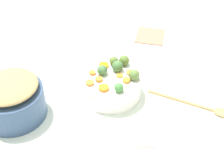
% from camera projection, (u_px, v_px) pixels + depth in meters
% --- Properties ---
extents(tabletop, '(2.40, 2.40, 0.02)m').
position_uv_depth(tabletop, '(112.00, 95.00, 1.20)').
color(tabletop, white).
rests_on(tabletop, ground).
extents(serving_bowl_carrots, '(0.23, 0.23, 0.08)m').
position_uv_depth(serving_bowl_carrots, '(112.00, 85.00, 1.17)').
color(serving_bowl_carrots, white).
rests_on(serving_bowl_carrots, tabletop).
extents(metal_pot, '(0.23, 0.23, 0.11)m').
position_uv_depth(metal_pot, '(14.00, 103.00, 1.07)').
color(metal_pot, '#354B6F').
rests_on(metal_pot, tabletop).
extents(stuffing_mound, '(0.20, 0.20, 0.04)m').
position_uv_depth(stuffing_mound, '(10.00, 86.00, 1.02)').
color(stuffing_mound, tan).
rests_on(stuffing_mound, metal_pot).
extents(carrot_slice_0, '(0.03, 0.03, 0.01)m').
position_uv_depth(carrot_slice_0, '(100.00, 79.00, 1.12)').
color(carrot_slice_0, orange).
rests_on(carrot_slice_0, serving_bowl_carrots).
extents(carrot_slice_1, '(0.05, 0.05, 0.01)m').
position_uv_depth(carrot_slice_1, '(105.00, 65.00, 1.19)').
color(carrot_slice_1, orange).
rests_on(carrot_slice_1, serving_bowl_carrots).
extents(carrot_slice_2, '(0.04, 0.04, 0.01)m').
position_uv_depth(carrot_slice_2, '(132.00, 73.00, 1.16)').
color(carrot_slice_2, orange).
rests_on(carrot_slice_2, serving_bowl_carrots).
extents(carrot_slice_3, '(0.03, 0.03, 0.01)m').
position_uv_depth(carrot_slice_3, '(120.00, 76.00, 1.15)').
color(carrot_slice_3, orange).
rests_on(carrot_slice_3, serving_bowl_carrots).
extents(carrot_slice_4, '(0.04, 0.04, 0.01)m').
position_uv_depth(carrot_slice_4, '(91.00, 83.00, 1.11)').
color(carrot_slice_4, orange).
rests_on(carrot_slice_4, serving_bowl_carrots).
extents(carrot_slice_5, '(0.03, 0.03, 0.01)m').
position_uv_depth(carrot_slice_5, '(127.00, 80.00, 1.12)').
color(carrot_slice_5, orange).
rests_on(carrot_slice_5, serving_bowl_carrots).
extents(carrot_slice_6, '(0.03, 0.03, 0.01)m').
position_uv_depth(carrot_slice_6, '(93.00, 73.00, 1.16)').
color(carrot_slice_6, orange).
rests_on(carrot_slice_6, serving_bowl_carrots).
extents(carrot_slice_7, '(0.05, 0.05, 0.01)m').
position_uv_depth(carrot_slice_7, '(105.00, 88.00, 1.09)').
color(carrot_slice_7, orange).
rests_on(carrot_slice_7, serving_bowl_carrots).
extents(brussels_sprout_0, '(0.04, 0.04, 0.04)m').
position_uv_depth(brussels_sprout_0, '(125.00, 60.00, 1.19)').
color(brussels_sprout_0, '#55712E').
rests_on(brussels_sprout_0, serving_bowl_carrots).
extents(brussels_sprout_1, '(0.04, 0.04, 0.04)m').
position_uv_depth(brussels_sprout_1, '(103.00, 70.00, 1.14)').
color(brussels_sprout_1, '#477441').
rests_on(brussels_sprout_1, serving_bowl_carrots).
extents(brussels_sprout_2, '(0.04, 0.04, 0.04)m').
position_uv_depth(brussels_sprout_2, '(115.00, 61.00, 1.20)').
color(brussels_sprout_2, '#5B7634').
rests_on(brussels_sprout_2, serving_bowl_carrots).
extents(brussels_sprout_3, '(0.04, 0.04, 0.04)m').
position_uv_depth(brussels_sprout_3, '(135.00, 75.00, 1.12)').
color(brussels_sprout_3, olive).
rests_on(brussels_sprout_3, serving_bowl_carrots).
extents(brussels_sprout_4, '(0.04, 0.04, 0.04)m').
position_uv_depth(brussels_sprout_4, '(118.00, 66.00, 1.16)').
color(brussels_sprout_4, '#466F3A').
rests_on(brussels_sprout_4, serving_bowl_carrots).
extents(brussels_sprout_5, '(0.03, 0.03, 0.03)m').
position_uv_depth(brussels_sprout_5, '(120.00, 88.00, 1.07)').
color(brussels_sprout_5, '#45843C').
rests_on(brussels_sprout_5, serving_bowl_carrots).
extents(wooden_spoon, '(0.31, 0.17, 0.01)m').
position_uv_depth(wooden_spoon, '(208.00, 108.00, 1.12)').
color(wooden_spoon, '#AB824F').
rests_on(wooden_spoon, tabletop).
extents(dish_towel, '(0.17, 0.18, 0.01)m').
position_uv_depth(dish_towel, '(151.00, 36.00, 1.53)').
color(dish_towel, '#AC745D').
rests_on(dish_towel, tabletop).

